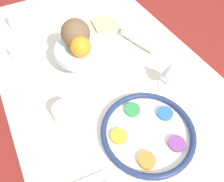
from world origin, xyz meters
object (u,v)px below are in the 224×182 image
object	(u,v)px
coconut	(75,33)
cup_far	(18,52)
cup_near	(65,114)
bread_plate	(104,25)
fruit_stand	(82,53)
orange_fruit	(81,47)
cup_mid	(16,20)
wine_glass	(171,71)
napkin_roll	(139,39)
seder_plate	(148,132)

from	to	relation	value
coconut	cup_far	distance (m)	0.30
cup_near	cup_far	distance (m)	0.40
bread_plate	cup_near	world-z (taller)	cup_near
cup_near	cup_far	size ratio (longest dim) A/B	1.00
fruit_stand	orange_fruit	distance (m)	0.08
fruit_stand	coconut	world-z (taller)	coconut
fruit_stand	orange_fruit	xyz separation A→B (m)	(-0.04, 0.01, 0.06)
fruit_stand	cup_mid	distance (m)	0.46
cup_mid	cup_far	size ratio (longest dim) A/B	1.00
fruit_stand	bread_plate	bearing A→B (deg)	-43.42
wine_glass	cup_far	world-z (taller)	wine_glass
orange_fruit	napkin_roll	world-z (taller)	orange_fruit
wine_glass	bread_plate	bearing A→B (deg)	5.36
wine_glass	bread_plate	world-z (taller)	wine_glass
seder_plate	wine_glass	world-z (taller)	wine_glass
orange_fruit	bread_plate	xyz separation A→B (m)	(0.26, -0.22, -0.15)
cup_near	seder_plate	bearing A→B (deg)	-129.41
napkin_roll	bread_plate	bearing A→B (deg)	22.83
bread_plate	napkin_roll	xyz separation A→B (m)	(-0.19, -0.08, 0.02)
fruit_stand	napkin_roll	bearing A→B (deg)	-84.65
seder_plate	fruit_stand	world-z (taller)	fruit_stand
napkin_roll	cup_near	xyz separation A→B (m)	(-0.23, 0.45, 0.01)
wine_glass	orange_fruit	size ratio (longest dim) A/B	1.58
coconut	wine_glass	bearing A→B (deg)	-135.31
coconut	seder_plate	bearing A→B (deg)	-170.08
wine_glass	fruit_stand	xyz separation A→B (m)	(0.24, 0.25, 0.01)
wine_glass	seder_plate	bearing A→B (deg)	127.30
seder_plate	coconut	xyz separation A→B (m)	(0.40, 0.07, 0.15)
orange_fruit	bread_plate	bearing A→B (deg)	-40.69
orange_fruit	cup_near	distance (m)	0.25
fruit_stand	cup_near	distance (m)	0.26
fruit_stand	napkin_roll	distance (m)	0.30
napkin_roll	cup_mid	size ratio (longest dim) A/B	2.50
seder_plate	bread_plate	size ratio (longest dim) A/B	1.86
seder_plate	napkin_roll	world-z (taller)	napkin_roll
orange_fruit	cup_mid	bearing A→B (deg)	19.38
orange_fruit	cup_far	xyz separation A→B (m)	(0.23, 0.21, -0.12)
coconut	cup_far	bearing A→B (deg)	52.06
wine_glass	fruit_stand	world-z (taller)	wine_glass
seder_plate	napkin_roll	size ratio (longest dim) A/B	1.70
orange_fruit	napkin_roll	xyz separation A→B (m)	(0.06, -0.30, -0.13)
cup_near	orange_fruit	bearing A→B (deg)	-41.11
coconut	cup_mid	bearing A→B (deg)	22.84
cup_mid	cup_far	bearing A→B (deg)	169.31
bread_plate	napkin_roll	bearing A→B (deg)	-157.17
coconut	cup_near	size ratio (longest dim) A/B	1.45
wine_glass	cup_far	bearing A→B (deg)	47.83
orange_fruit	coconut	xyz separation A→B (m)	(0.06, -0.01, 0.02)
fruit_stand	cup_mid	world-z (taller)	fruit_stand
seder_plate	cup_mid	world-z (taller)	cup_mid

